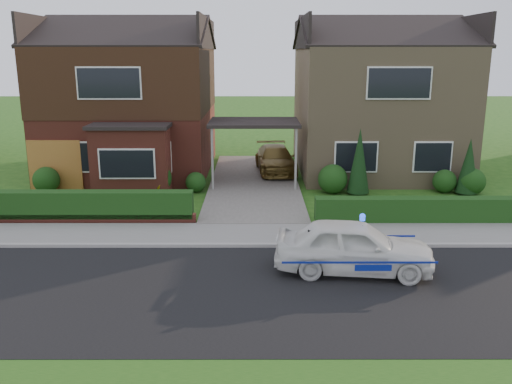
{
  "coord_description": "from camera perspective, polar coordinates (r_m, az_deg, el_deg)",
  "views": [
    {
      "loc": [
        0.05,
        -12.03,
        5.6
      ],
      "look_at": [
        0.07,
        3.5,
        1.58
      ],
      "focal_mm": 38.0,
      "sensor_mm": 36.0,
      "label": 1
    }
  ],
  "objects": [
    {
      "name": "shrub_left_mid",
      "position": [
        22.27,
        -10.55,
        1.45
      ],
      "size": [
        1.32,
        1.32,
        1.32
      ],
      "primitive_type": "sphere",
      "color": "#193611",
      "rests_on": "ground"
    },
    {
      "name": "house_left",
      "position": [
        26.64,
        -12.93,
        10.3
      ],
      "size": [
        7.5,
        9.53,
        7.25
      ],
      "color": "brown",
      "rests_on": "ground"
    },
    {
      "name": "conifer_a",
      "position": [
        22.06,
        10.79,
        3.01
      ],
      "size": [
        0.9,
        0.9,
        2.6
      ],
      "primitive_type": "cone",
      "color": "black",
      "rests_on": "ground"
    },
    {
      "name": "police_car",
      "position": [
        14.34,
        10.25,
        -5.72
      ],
      "size": [
        3.76,
        4.24,
        1.56
      ],
      "rotation": [
        0.0,
        0.0,
        1.45
      ],
      "color": "silver",
      "rests_on": "ground"
    },
    {
      "name": "shrub_left_far",
      "position": [
        23.71,
        -21.21,
        1.19
      ],
      "size": [
        1.08,
        1.08,
        1.08
      ],
      "primitive_type": "sphere",
      "color": "#193611",
      "rests_on": "ground"
    },
    {
      "name": "driveway",
      "position": [
        23.69,
        -0.19,
        0.99
      ],
      "size": [
        3.8,
        12.0,
        0.12
      ],
      "primitive_type": "cube",
      "color": "#666059",
      "rests_on": "ground"
    },
    {
      "name": "sidewalk",
      "position": [
        17.06,
        -0.24,
        -4.47
      ],
      "size": [
        60.0,
        2.0,
        0.1
      ],
      "primitive_type": "cube",
      "color": "slate",
      "rests_on": "ground"
    },
    {
      "name": "potted_plant_c",
      "position": [
        20.11,
        -20.99,
        -1.66
      ],
      "size": [
        0.47,
        0.47,
        0.67
      ],
      "primitive_type": "imported",
      "rotation": [
        0.0,
        0.0,
        1.28
      ],
      "color": "gray",
      "rests_on": "ground"
    },
    {
      "name": "kerb",
      "position": [
        16.07,
        -0.25,
        -5.65
      ],
      "size": [
        60.0,
        0.16,
        0.12
      ],
      "primitive_type": "cube",
      "color": "#9E9993",
      "rests_on": "ground"
    },
    {
      "name": "dwarf_wall",
      "position": [
        19.08,
        -17.94,
        -2.72
      ],
      "size": [
        7.7,
        0.25,
        0.36
      ],
      "primitive_type": "cube",
      "color": "brown",
      "rests_on": "ground"
    },
    {
      "name": "road",
      "position": [
        13.27,
        -0.28,
        -10.44
      ],
      "size": [
        60.0,
        6.0,
        0.02
      ],
      "primitive_type": "cube",
      "color": "black",
      "rests_on": "ground"
    },
    {
      "name": "ground",
      "position": [
        13.27,
        -0.28,
        -10.44
      ],
      "size": [
        120.0,
        120.0,
        0.0
      ],
      "primitive_type": "plane",
      "color": "#1F4E14",
      "rests_on": "ground"
    },
    {
      "name": "potted_plant_a",
      "position": [
        20.69,
        -17.31,
        -0.85
      ],
      "size": [
        0.45,
        0.39,
        0.71
      ],
      "primitive_type": "imported",
      "rotation": [
        0.0,
        0.0,
        0.43
      ],
      "color": "gray",
      "rests_on": "ground"
    },
    {
      "name": "house_right",
      "position": [
        26.73,
        12.55,
        10.01
      ],
      "size": [
        7.5,
        8.06,
        7.25
      ],
      "color": "#967E5C",
      "rests_on": "ground"
    },
    {
      "name": "driveway_car",
      "position": [
        25.51,
        2.07,
        3.47
      ],
      "size": [
        2.04,
        4.27,
        1.2
      ],
      "primitive_type": "imported",
      "rotation": [
        0.0,
        0.0,
        0.09
      ],
      "color": "brown",
      "rests_on": "driveway"
    },
    {
      "name": "hedge_right",
      "position": [
        19.15,
        17.44,
        -3.18
      ],
      "size": [
        7.5,
        0.55,
        0.8
      ],
      "primitive_type": "cube",
      "color": "#193611",
      "rests_on": "ground"
    },
    {
      "name": "conifer_b",
      "position": [
        23.33,
        21.45,
        2.37
      ],
      "size": [
        0.9,
        0.9,
        2.2
      ],
      "primitive_type": "cone",
      "color": "black",
      "rests_on": "ground"
    },
    {
      "name": "shrub_right_far",
      "position": [
        23.52,
        21.78,
        1.03
      ],
      "size": [
        1.08,
        1.08,
        1.08
      ],
      "primitive_type": "sphere",
      "color": "#193611",
      "rests_on": "ground"
    },
    {
      "name": "shrub_left_near",
      "position": [
        22.38,
        -6.36,
        1.04
      ],
      "size": [
        0.84,
        0.84,
        0.84
      ],
      "primitive_type": "sphere",
      "color": "#193611",
      "rests_on": "ground"
    },
    {
      "name": "potted_plant_b",
      "position": [
        20.71,
        -10.48,
        -0.35
      ],
      "size": [
        0.53,
        0.53,
        0.75
      ],
      "primitive_type": "imported",
      "rotation": [
        0.0,
        0.0,
        0.78
      ],
      "color": "gray",
      "rests_on": "ground"
    },
    {
      "name": "carport_link",
      "position": [
        23.18,
        -0.2,
        7.21
      ],
      "size": [
        3.8,
        3.0,
        2.77
      ],
      "color": "black",
      "rests_on": "ground"
    },
    {
      "name": "shrub_right_near",
      "position": [
        22.23,
        8.08,
        1.37
      ],
      "size": [
        1.2,
        1.2,
        1.2
      ],
      "primitive_type": "sphere",
      "color": "#193611",
      "rests_on": "ground"
    },
    {
      "name": "hedge_left",
      "position": [
        19.27,
        -17.77,
        -3.1
      ],
      "size": [
        7.5,
        0.55,
        0.9
      ],
      "primitive_type": "cube",
      "color": "#193611",
      "rests_on": "ground"
    },
    {
      "name": "garage_door",
      "position": [
        23.94,
        -20.37,
        2.64
      ],
      "size": [
        2.2,
        0.1,
        2.1
      ],
      "primitive_type": "cube",
      "color": "brown",
      "rests_on": "ground"
    },
    {
      "name": "shrub_right_mid",
      "position": [
        23.45,
        19.23,
        1.08
      ],
      "size": [
        0.96,
        0.96,
        0.96
      ],
      "primitive_type": "sphere",
      "color": "#193611",
      "rests_on": "ground"
    }
  ]
}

